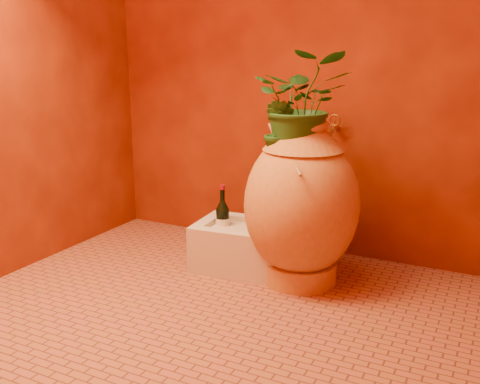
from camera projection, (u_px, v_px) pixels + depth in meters
The scene contains 11 objects.
floor at pixel (217, 310), 2.57m from camera, with size 2.50×2.50×0.00m, color brown.
wall_back at pixel (298, 44), 3.12m from camera, with size 2.50×0.02×2.50m, color #531404.
wall_left at pixel (7, 43), 2.80m from camera, with size 0.02×2.00×2.50m, color #531404.
amphora at pixel (301, 204), 2.80m from camera, with size 0.68×0.68×0.87m.
stone_basin at pixel (246, 247), 3.04m from camera, with size 0.59×0.43×0.26m.
wine_bottle_a at pixel (259, 224), 3.05m from camera, with size 0.07×0.07×0.30m.
wine_bottle_b at pixel (223, 221), 3.08m from camera, with size 0.08×0.08×0.33m.
wine_bottle_c at pixel (268, 232), 2.91m from camera, with size 0.07×0.07×0.30m.
wall_tap at pixel (333, 128), 3.05m from camera, with size 0.07×0.15×0.17m.
plant_main at pixel (302, 104), 2.67m from camera, with size 0.47×0.41×0.52m, color #1A4719.
plant_side at pixel (280, 132), 2.68m from camera, with size 0.18×0.14×0.33m, color #1A4719.
Camera 1 is at (1.15, -2.05, 1.20)m, focal length 40.00 mm.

